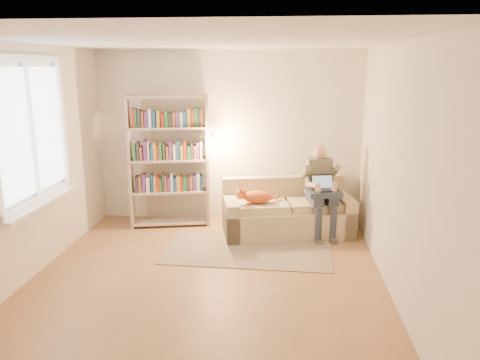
# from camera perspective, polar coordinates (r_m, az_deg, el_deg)

# --- Properties ---
(floor) EXTENTS (4.50, 4.50, 0.00)m
(floor) POSITION_cam_1_polar(r_m,az_deg,el_deg) (5.37, -4.26, -12.38)
(floor) COLOR olive
(floor) RESTS_ON ground
(ceiling) EXTENTS (4.00, 4.50, 0.02)m
(ceiling) POSITION_cam_1_polar(r_m,az_deg,el_deg) (4.83, -4.82, 16.55)
(ceiling) COLOR white
(ceiling) RESTS_ON wall_back
(wall_left) EXTENTS (0.02, 4.50, 2.60)m
(wall_left) POSITION_cam_1_polar(r_m,az_deg,el_deg) (5.63, -25.02, 1.59)
(wall_left) COLOR silver
(wall_left) RESTS_ON floor
(wall_right) EXTENTS (0.02, 4.50, 2.60)m
(wall_right) POSITION_cam_1_polar(r_m,az_deg,el_deg) (5.01, 18.67, 0.79)
(wall_right) COLOR silver
(wall_right) RESTS_ON floor
(wall_back) EXTENTS (4.00, 0.02, 2.60)m
(wall_back) POSITION_cam_1_polar(r_m,az_deg,el_deg) (7.13, -1.47, 5.16)
(wall_back) COLOR silver
(wall_back) RESTS_ON floor
(wall_front) EXTENTS (4.00, 0.02, 2.60)m
(wall_front) POSITION_cam_1_polar(r_m,az_deg,el_deg) (2.84, -12.26, -8.44)
(wall_front) COLOR silver
(wall_front) RESTS_ON floor
(window) EXTENTS (0.12, 1.52, 1.69)m
(window) POSITION_cam_1_polar(r_m,az_deg,el_deg) (5.76, -23.66, 2.74)
(window) COLOR white
(window) RESTS_ON wall_left
(sofa) EXTENTS (1.95, 1.18, 0.77)m
(sofa) POSITION_cam_1_polar(r_m,az_deg,el_deg) (6.81, 5.70, -4.11)
(sofa) COLOR #C1AE88
(sofa) RESTS_ON floor
(person) EXTENTS (0.45, 0.61, 1.28)m
(person) POSITION_cam_1_polar(r_m,az_deg,el_deg) (6.67, 9.84, -0.68)
(person) COLOR #686955
(person) RESTS_ON sofa
(cat) EXTENTS (0.59, 0.30, 0.22)m
(cat) POSITION_cam_1_polar(r_m,az_deg,el_deg) (6.54, 2.20, -2.01)
(cat) COLOR orange
(cat) RESTS_ON sofa
(blanket) EXTENTS (0.52, 0.46, 0.08)m
(blanket) POSITION_cam_1_polar(r_m,az_deg,el_deg) (6.57, 9.58, -1.52)
(blanket) COLOR #283647
(blanket) RESTS_ON person
(laptop) EXTENTS (0.36, 0.33, 0.25)m
(laptop) POSITION_cam_1_polar(r_m,az_deg,el_deg) (6.55, 9.58, -0.76)
(laptop) COLOR black
(laptop) RESTS_ON blanket
(bookshelf) EXTENTS (1.34, 0.53, 1.97)m
(bookshelf) POSITION_cam_1_polar(r_m,az_deg,el_deg) (6.97, -8.67, 3.05)
(bookshelf) COLOR #BCA58E
(bookshelf) RESTS_ON floor
(rug) EXTENTS (2.19, 1.34, 0.01)m
(rug) POSITION_cam_1_polar(r_m,az_deg,el_deg) (6.25, 1.03, -8.39)
(rug) COLOR gray
(rug) RESTS_ON floor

